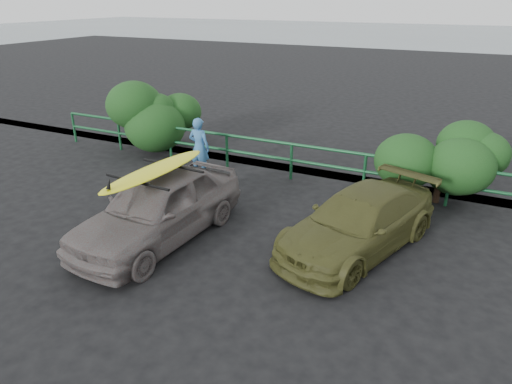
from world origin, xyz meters
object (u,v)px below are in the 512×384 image
at_px(guardrail, 258,156).
at_px(sedan, 159,207).
at_px(surfboard, 155,170).
at_px(olive_vehicle, 359,222).
at_px(man, 199,147).

distance_m(guardrail, sedan, 4.29).
height_order(guardrail, surfboard, surfboard).
xyz_separation_m(olive_vehicle, man, (-4.96, 2.04, 0.25)).
distance_m(guardrail, surfboard, 4.40).
xyz_separation_m(guardrail, olive_vehicle, (3.59, -2.90, 0.06)).
xyz_separation_m(olive_vehicle, surfboard, (-3.77, -1.38, 0.93)).
distance_m(man, surfboard, 3.68).
relative_size(sedan, olive_vehicle, 1.04).
xyz_separation_m(guardrail, surfboard, (-0.18, -4.28, 0.99)).
relative_size(guardrail, sedan, 3.37).
height_order(guardrail, sedan, sedan).
relative_size(guardrail, man, 8.44).
relative_size(sedan, surfboard, 1.45).
height_order(guardrail, olive_vehicle, olive_vehicle).
relative_size(man, surfboard, 0.58).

